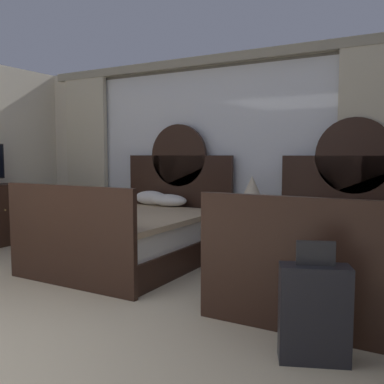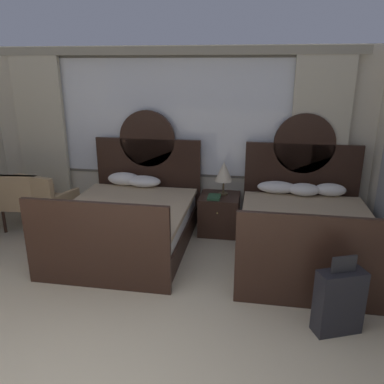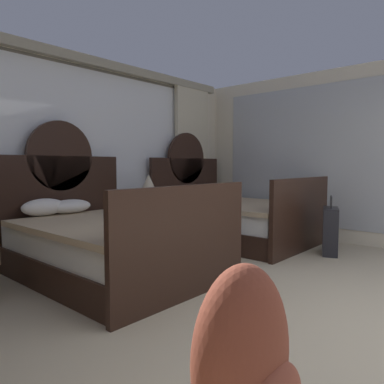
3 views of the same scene
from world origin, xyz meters
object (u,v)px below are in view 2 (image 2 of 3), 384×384
object	(u,v)px
book_on_nightstand	(214,197)
armchair_by_window_left	(47,199)
armchair_by_window_right	(25,198)
nightstand_between_beds	(219,214)
bed_near_window	(129,221)
bed_near_mirror	(306,232)
table_lamp_on_nightstand	(224,172)
suitcase_on_floor	(339,302)
armchair_by_window_centre	(25,198)

from	to	relation	value
book_on_nightstand	armchair_by_window_left	world-z (taller)	armchair_by_window_left
armchair_by_window_right	nightstand_between_beds	bearing A→B (deg)	7.04
bed_near_window	bed_near_mirror	xyz separation A→B (m)	(2.38, 0.00, 0.00)
bed_near_window	armchair_by_window_right	bearing A→B (deg)	170.25
bed_near_mirror	table_lamp_on_nightstand	xyz separation A→B (m)	(-1.14, 0.74, 0.56)
bed_near_mirror	nightstand_between_beds	distance (m)	1.36
bed_near_window	suitcase_on_floor	world-z (taller)	bed_near_window
armchair_by_window_centre	suitcase_on_floor	size ratio (longest dim) A/B	1.14
bed_near_window	table_lamp_on_nightstand	xyz separation A→B (m)	(1.24, 0.74, 0.56)
bed_near_window	nightstand_between_beds	distance (m)	1.37
table_lamp_on_nightstand	armchair_by_window_centre	size ratio (longest dim) A/B	0.56
bed_near_mirror	nightstand_between_beds	bearing A→B (deg)	150.86
table_lamp_on_nightstand	book_on_nightstand	world-z (taller)	table_lamp_on_nightstand
bed_near_window	armchair_by_window_right	size ratio (longest dim) A/B	2.45
bed_near_window	armchair_by_window_left	bearing A→B (deg)	167.63
book_on_nightstand	armchair_by_window_centre	size ratio (longest dim) A/B	0.29
bed_near_window	nightstand_between_beds	world-z (taller)	bed_near_window
table_lamp_on_nightstand	bed_near_window	bearing A→B (deg)	-148.95
armchair_by_window_centre	table_lamp_on_nightstand	bearing A→B (deg)	8.41
armchair_by_window_right	suitcase_on_floor	bearing A→B (deg)	-22.45
bed_near_window	armchair_by_window_centre	distance (m)	1.79
nightstand_between_beds	book_on_nightstand	size ratio (longest dim) A/B	2.34
nightstand_between_beds	suitcase_on_floor	world-z (taller)	suitcase_on_floor
book_on_nightstand	bed_near_window	bearing A→B (deg)	-153.89
nightstand_between_beds	armchair_by_window_right	world-z (taller)	armchair_by_window_right
bed_near_window	bed_near_mirror	world-z (taller)	same
armchair_by_window_right	suitcase_on_floor	size ratio (longest dim) A/B	1.14
bed_near_mirror	armchair_by_window_right	xyz separation A→B (m)	(-4.14, 0.30, 0.13)
bed_near_window	table_lamp_on_nightstand	bearing A→B (deg)	31.05
bed_near_window	book_on_nightstand	distance (m)	1.27
book_on_nightstand	armchair_by_window_left	size ratio (longest dim) A/B	0.29
suitcase_on_floor	table_lamp_on_nightstand	bearing A→B (deg)	120.37
table_lamp_on_nightstand	armchair_by_window_centre	bearing A→B (deg)	-171.59
nightstand_between_beds	armchair_by_window_left	xyz separation A→B (m)	(-2.58, -0.36, 0.21)
nightstand_between_beds	book_on_nightstand	distance (m)	0.33
bed_near_mirror	book_on_nightstand	size ratio (longest dim) A/B	8.50
bed_near_mirror	armchair_by_window_centre	bearing A→B (deg)	175.89
armchair_by_window_centre	suitcase_on_floor	bearing A→B (deg)	-22.45
suitcase_on_floor	armchair_by_window_left	bearing A→B (deg)	155.64
table_lamp_on_nightstand	armchair_by_window_centre	xyz separation A→B (m)	(-2.99, -0.44, -0.43)
suitcase_on_floor	armchair_by_window_right	bearing A→B (deg)	157.55
bed_near_window	armchair_by_window_left	size ratio (longest dim) A/B	2.45
book_on_nightstand	armchair_by_window_centre	bearing A→B (deg)	-175.08
bed_near_window	armchair_by_window_right	distance (m)	1.79
bed_near_mirror	suitcase_on_floor	size ratio (longest dim) A/B	2.79
bed_near_window	armchair_by_window_centre	size ratio (longest dim) A/B	2.45
armchair_by_window_right	bed_near_mirror	bearing A→B (deg)	-4.11
bed_near_mirror	table_lamp_on_nightstand	world-z (taller)	bed_near_mirror
nightstand_between_beds	book_on_nightstand	bearing A→B (deg)	-121.12
bed_near_mirror	nightstand_between_beds	size ratio (longest dim) A/B	3.64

